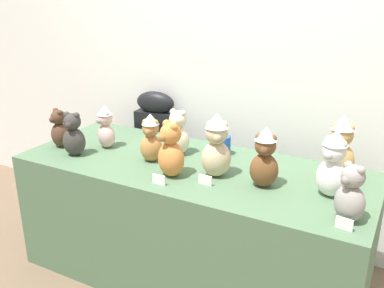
% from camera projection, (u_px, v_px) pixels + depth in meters
% --- Properties ---
extents(wall_back, '(7.00, 0.08, 2.60)m').
position_uv_depth(wall_back, '(241.00, 40.00, 2.64)').
color(wall_back, white).
rests_on(wall_back, ground_plane).
extents(display_table, '(1.91, 0.76, 0.70)m').
position_uv_depth(display_table, '(192.00, 222.00, 2.45)').
color(display_table, '#4C6B4C').
rests_on(display_table, ground_plane).
extents(instrument_case, '(0.29, 0.14, 0.94)m').
position_uv_depth(instrument_case, '(157.00, 155.00, 3.08)').
color(instrument_case, black).
rests_on(instrument_case, ground_plane).
extents(teddy_bear_caramel, '(0.15, 0.13, 0.27)m').
position_uv_depth(teddy_bear_caramel, '(151.00, 138.00, 2.34)').
color(teddy_bear_caramel, '#B27A42').
rests_on(teddy_bear_caramel, display_table).
extents(teddy_bear_cream, '(0.14, 0.12, 0.26)m').
position_uv_depth(teddy_bear_cream, '(178.00, 134.00, 2.44)').
color(teddy_bear_cream, beige).
rests_on(teddy_bear_cream, display_table).
extents(teddy_bear_charcoal, '(0.15, 0.14, 0.25)m').
position_uv_depth(teddy_bear_charcoal, '(74.00, 135.00, 2.43)').
color(teddy_bear_charcoal, '#383533').
rests_on(teddy_bear_charcoal, display_table).
extents(teddy_bear_ash, '(0.17, 0.16, 0.25)m').
position_uv_depth(teddy_bear_ash, '(351.00, 195.00, 1.74)').
color(teddy_bear_ash, gray).
rests_on(teddy_bear_ash, display_table).
extents(teddy_bear_ginger, '(0.19, 0.17, 0.29)m').
position_uv_depth(teddy_bear_ginger, '(171.00, 151.00, 2.15)').
color(teddy_bear_ginger, '#D17F3D').
rests_on(teddy_bear_ginger, display_table).
extents(teddy_bear_blush, '(0.15, 0.14, 0.26)m').
position_uv_depth(teddy_bear_blush, '(106.00, 127.00, 2.54)').
color(teddy_bear_blush, beige).
rests_on(teddy_bear_blush, display_table).
extents(teddy_bear_honey, '(0.15, 0.14, 0.33)m').
position_uv_depth(teddy_bear_honey, '(341.00, 148.00, 2.13)').
color(teddy_bear_honey, tan).
rests_on(teddy_bear_honey, display_table).
extents(teddy_bear_snow, '(0.18, 0.17, 0.32)m').
position_uv_depth(teddy_bear_snow, '(333.00, 164.00, 1.94)').
color(teddy_bear_snow, white).
rests_on(teddy_bear_snow, display_table).
extents(teddy_bear_chestnut, '(0.16, 0.14, 0.30)m').
position_uv_depth(teddy_bear_chestnut, '(265.00, 158.00, 2.04)').
color(teddy_bear_chestnut, brown).
rests_on(teddy_bear_chestnut, display_table).
extents(teddy_bear_sand, '(0.19, 0.18, 0.33)m').
position_uv_depth(teddy_bear_sand, '(216.00, 146.00, 2.14)').
color(teddy_bear_sand, '#CCB78E').
rests_on(teddy_bear_sand, display_table).
extents(teddy_bear_cocoa, '(0.15, 0.14, 0.23)m').
position_uv_depth(teddy_bear_cocoa, '(60.00, 129.00, 2.56)').
color(teddy_bear_cocoa, '#4C3323').
rests_on(teddy_bear_cocoa, display_table).
extents(party_cup_blue, '(0.08, 0.08, 0.11)m').
position_uv_depth(party_cup_blue, '(224.00, 145.00, 2.46)').
color(party_cup_blue, blue).
rests_on(party_cup_blue, display_table).
extents(name_card_front_left, '(0.07, 0.02, 0.05)m').
position_uv_depth(name_card_front_left, '(344.00, 224.00, 1.71)').
color(name_card_front_left, white).
rests_on(name_card_front_left, display_table).
extents(name_card_front_middle, '(0.07, 0.01, 0.05)m').
position_uv_depth(name_card_front_middle, '(159.00, 180.00, 2.09)').
color(name_card_front_middle, white).
rests_on(name_card_front_middle, display_table).
extents(name_card_front_right, '(0.07, 0.01, 0.05)m').
position_uv_depth(name_card_front_right, '(205.00, 180.00, 2.09)').
color(name_card_front_right, white).
rests_on(name_card_front_right, display_table).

